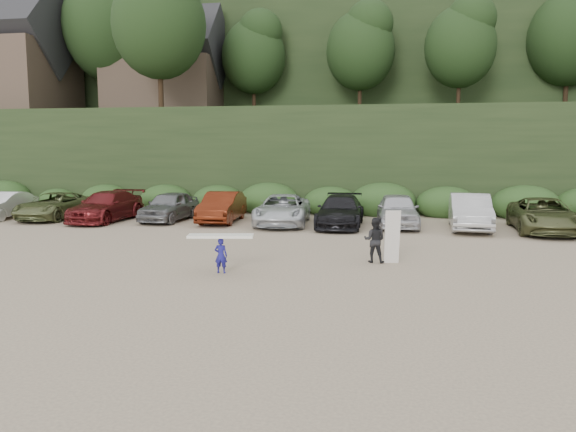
# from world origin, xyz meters

# --- Properties ---
(ground) EXTENTS (120.00, 120.00, 0.00)m
(ground) POSITION_xyz_m (0.00, 0.00, 0.00)
(ground) COLOR tan
(ground) RESTS_ON ground
(hillside_backdrop) EXTENTS (90.00, 41.50, 28.00)m
(hillside_backdrop) POSITION_xyz_m (-0.26, 35.93, 11.22)
(hillside_backdrop) COLOR black
(hillside_backdrop) RESTS_ON ground
(parked_cars) EXTENTS (39.41, 5.83, 1.61)m
(parked_cars) POSITION_xyz_m (0.73, 9.93, 0.74)
(parked_cars) COLOR #98989C
(parked_cars) RESTS_ON ground
(child_surfer) EXTENTS (1.99, 0.86, 1.15)m
(child_surfer) POSITION_xyz_m (-0.51, -0.56, 0.78)
(child_surfer) COLOR navy
(child_surfer) RESTS_ON ground
(adult_surfer) EXTENTS (1.21, 0.64, 1.72)m
(adult_surfer) POSITION_xyz_m (3.98, 1.80, 0.74)
(adult_surfer) COLOR black
(adult_surfer) RESTS_ON ground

